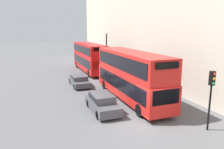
% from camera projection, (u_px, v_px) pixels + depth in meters
% --- Properties ---
extents(ground_plane, '(200.00, 200.00, 0.00)m').
position_uv_depth(ground_plane, '(140.00, 123.00, 15.26)').
color(ground_plane, '#515154').
extents(bus_leading, '(2.59, 11.25, 4.44)m').
position_uv_depth(bus_leading, '(131.00, 73.00, 19.89)').
color(bus_leading, red).
rests_on(bus_leading, ground).
extents(bus_second_in_queue, '(2.59, 11.36, 4.23)m').
position_uv_depth(bus_second_in_queue, '(89.00, 56.00, 33.32)').
color(bus_second_in_queue, red).
rests_on(bus_second_in_queue, ground).
extents(car_dark_sedan, '(1.76, 4.34, 1.41)m').
position_uv_depth(car_dark_sedan, '(102.00, 102.00, 17.30)').
color(car_dark_sedan, '#47474C').
rests_on(car_dark_sedan, ground).
extents(car_hatchback, '(1.78, 4.29, 1.22)m').
position_uv_depth(car_hatchback, '(79.00, 80.00, 25.06)').
color(car_hatchback, '#47474C').
rests_on(car_hatchback, ground).
extents(traffic_light, '(0.30, 0.36, 3.89)m').
position_uv_depth(traffic_light, '(211.00, 88.00, 13.60)').
color(traffic_light, black).
rests_on(traffic_light, ground).
extents(street_lamp, '(0.44, 0.44, 5.97)m').
position_uv_depth(street_lamp, '(107.00, 48.00, 31.93)').
color(street_lamp, black).
rests_on(street_lamp, ground).
extents(pedestrian, '(0.36, 0.36, 1.75)m').
position_uv_depth(pedestrian, '(176.00, 96.00, 18.74)').
color(pedestrian, '#334C6B').
rests_on(pedestrian, ground).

